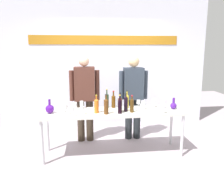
# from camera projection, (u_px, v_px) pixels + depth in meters

# --- Properties ---
(ground_plane) EXTENTS (10.00, 10.00, 0.00)m
(ground_plane) POSITION_uv_depth(u_px,v_px,m) (113.00, 153.00, 3.76)
(ground_plane) COLOR #A79AA2
(back_wall) EXTENTS (4.77, 0.11, 3.00)m
(back_wall) POSITION_uv_depth(u_px,v_px,m) (105.00, 62.00, 4.95)
(back_wall) COLOR silver
(back_wall) RESTS_ON ground
(display_table) EXTENTS (2.40, 0.58, 0.77)m
(display_table) POSITION_uv_depth(u_px,v_px,m) (113.00, 115.00, 3.63)
(display_table) COLOR silver
(display_table) RESTS_ON ground
(decanter_blue_left) EXTENTS (0.14, 0.14, 0.23)m
(decanter_blue_left) POSITION_uv_depth(u_px,v_px,m) (50.00, 109.00, 3.49)
(decanter_blue_left) COLOR #4C158A
(decanter_blue_left) RESTS_ON display_table
(decanter_blue_right) EXTENTS (0.11, 0.11, 0.20)m
(decanter_blue_right) POSITION_uv_depth(u_px,v_px,m) (173.00, 105.00, 3.73)
(decanter_blue_right) COLOR #491A8C
(decanter_blue_right) RESTS_ON display_table
(presenter_left) EXTENTS (0.58, 0.22, 1.67)m
(presenter_left) POSITION_uv_depth(u_px,v_px,m) (85.00, 94.00, 4.12)
(presenter_left) COLOR #33291F
(presenter_left) RESTS_ON ground
(presenter_right) EXTENTS (0.57, 0.22, 1.67)m
(presenter_right) POSITION_uv_depth(u_px,v_px,m) (133.00, 93.00, 4.23)
(presenter_right) COLOR black
(presenter_right) RESTS_ON ground
(wine_bottle_0) EXTENTS (0.07, 0.07, 0.31)m
(wine_bottle_0) POSITION_uv_depth(u_px,v_px,m) (113.00, 101.00, 3.82)
(wine_bottle_0) COLOR #55310D
(wine_bottle_0) RESTS_ON display_table
(wine_bottle_1) EXTENTS (0.08, 0.08, 0.30)m
(wine_bottle_1) POSITION_uv_depth(u_px,v_px,m) (96.00, 105.00, 3.50)
(wine_bottle_1) COLOR #D0651B
(wine_bottle_1) RESTS_ON display_table
(wine_bottle_2) EXTENTS (0.07, 0.07, 0.31)m
(wine_bottle_2) POSITION_uv_depth(u_px,v_px,m) (126.00, 103.00, 3.59)
(wine_bottle_2) COLOR black
(wine_bottle_2) RESTS_ON display_table
(wine_bottle_3) EXTENTS (0.07, 0.07, 0.32)m
(wine_bottle_3) POSITION_uv_depth(u_px,v_px,m) (120.00, 104.00, 3.57)
(wine_bottle_3) COLOR #502515
(wine_bottle_3) RESTS_ON display_table
(wine_bottle_4) EXTENTS (0.06, 0.06, 0.29)m
(wine_bottle_4) POSITION_uv_depth(u_px,v_px,m) (132.00, 105.00, 3.53)
(wine_bottle_4) COLOR #472E0F
(wine_bottle_4) RESTS_ON display_table
(wine_bottle_5) EXTENTS (0.07, 0.07, 0.33)m
(wine_bottle_5) POSITION_uv_depth(u_px,v_px,m) (106.00, 106.00, 3.43)
(wine_bottle_5) COLOR #553012
(wine_bottle_5) RESTS_ON display_table
(wine_bottle_6) EXTENTS (0.06, 0.06, 0.31)m
(wine_bottle_6) POSITION_uv_depth(u_px,v_px,m) (120.00, 106.00, 3.47)
(wine_bottle_6) COLOR black
(wine_bottle_6) RESTS_ON display_table
(wine_bottle_7) EXTENTS (0.07, 0.07, 0.32)m
(wine_bottle_7) POSITION_uv_depth(u_px,v_px,m) (127.00, 101.00, 3.79)
(wine_bottle_7) COLOR gold
(wine_bottle_7) RESTS_ON display_table
(wine_bottle_8) EXTENTS (0.07, 0.07, 0.34)m
(wine_bottle_8) POSITION_uv_depth(u_px,v_px,m) (107.00, 100.00, 3.80)
(wine_bottle_8) COLOR #233920
(wine_bottle_8) RESTS_ON display_table
(wine_glass_left_0) EXTENTS (0.07, 0.07, 0.15)m
(wine_glass_left_0) POSITION_uv_depth(u_px,v_px,m) (63.00, 106.00, 3.54)
(wine_glass_left_0) COLOR white
(wine_glass_left_0) RESTS_ON display_table
(wine_glass_left_1) EXTENTS (0.06, 0.06, 0.14)m
(wine_glass_left_1) POSITION_uv_depth(u_px,v_px,m) (82.00, 109.00, 3.40)
(wine_glass_left_1) COLOR white
(wine_glass_left_1) RESTS_ON display_table
(wine_glass_left_2) EXTENTS (0.07, 0.07, 0.17)m
(wine_glass_left_2) POSITION_uv_depth(u_px,v_px,m) (65.00, 107.00, 3.41)
(wine_glass_left_2) COLOR white
(wine_glass_left_2) RESTS_ON display_table
(wine_glass_left_3) EXTENTS (0.06, 0.06, 0.15)m
(wine_glass_left_3) POSITION_uv_depth(u_px,v_px,m) (75.00, 105.00, 3.61)
(wine_glass_left_3) COLOR white
(wine_glass_left_3) RESTS_ON display_table
(wine_glass_left_4) EXTENTS (0.06, 0.06, 0.15)m
(wine_glass_left_4) POSITION_uv_depth(u_px,v_px,m) (72.00, 110.00, 3.31)
(wine_glass_left_4) COLOR white
(wine_glass_left_4) RESTS_ON display_table
(wine_glass_left_5) EXTENTS (0.06, 0.06, 0.14)m
(wine_glass_left_5) POSITION_uv_depth(u_px,v_px,m) (82.00, 104.00, 3.74)
(wine_glass_left_5) COLOR white
(wine_glass_left_5) RESTS_ON display_table
(wine_glass_right_0) EXTENTS (0.07, 0.07, 0.13)m
(wine_glass_right_0) POSITION_uv_depth(u_px,v_px,m) (138.00, 102.00, 3.84)
(wine_glass_right_0) COLOR white
(wine_glass_right_0) RESTS_ON display_table
(wine_glass_right_1) EXTENTS (0.07, 0.07, 0.15)m
(wine_glass_right_1) POSITION_uv_depth(u_px,v_px,m) (154.00, 102.00, 3.81)
(wine_glass_right_1) COLOR white
(wine_glass_right_1) RESTS_ON display_table
(wine_glass_right_2) EXTENTS (0.06, 0.06, 0.16)m
(wine_glass_right_2) POSITION_uv_depth(u_px,v_px,m) (164.00, 107.00, 3.47)
(wine_glass_right_2) COLOR white
(wine_glass_right_2) RESTS_ON display_table
(wine_glass_right_3) EXTENTS (0.06, 0.06, 0.13)m
(wine_glass_right_3) POSITION_uv_depth(u_px,v_px,m) (142.00, 106.00, 3.56)
(wine_glass_right_3) COLOR white
(wine_glass_right_3) RESTS_ON display_table
(wine_glass_right_4) EXTENTS (0.06, 0.06, 0.15)m
(wine_glass_right_4) POSITION_uv_depth(u_px,v_px,m) (164.00, 102.00, 3.79)
(wine_glass_right_4) COLOR white
(wine_glass_right_4) RESTS_ON display_table
(wine_glass_right_5) EXTENTS (0.06, 0.06, 0.14)m
(wine_glass_right_5) POSITION_uv_depth(u_px,v_px,m) (144.00, 104.00, 3.69)
(wine_glass_right_5) COLOR white
(wine_glass_right_5) RESTS_ON display_table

